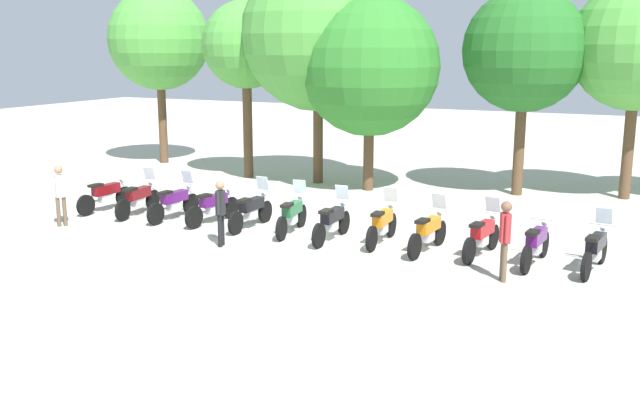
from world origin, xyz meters
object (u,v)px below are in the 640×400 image
at_px(motorcycle_1, 139,198).
at_px(tree_2, 318,34).
at_px(tree_1, 246,46).
at_px(tree_0, 159,40).
at_px(motorcycle_9, 482,235).
at_px(motorcycle_6, 332,221).
at_px(person_0, 505,234).
at_px(person_1, 60,191).
at_px(motorcycle_2, 174,202).
at_px(motorcycle_0, 106,195).
at_px(motorcycle_3, 213,206).
at_px(tree_4, 525,51).
at_px(motorcycle_7, 382,224).
at_px(person_2, 220,208).
at_px(motorcycle_10, 536,244).
at_px(motorcycle_5, 292,214).
at_px(motorcycle_8, 428,231).
at_px(motorcycle_11, 595,249).
at_px(tree_3, 370,66).
at_px(motorcycle_4, 251,210).
at_px(tree_5, 638,45).

height_order(motorcycle_1, tree_2, tree_2).
bearing_deg(tree_1, tree_0, 163.42).
relative_size(motorcycle_1, motorcycle_9, 1.00).
bearing_deg(motorcycle_6, person_0, -106.93).
height_order(motorcycle_1, person_1, person_1).
bearing_deg(motorcycle_2, motorcycle_6, -87.69).
bearing_deg(motorcycle_6, motorcycle_0, 89.06).
bearing_deg(tree_0, motorcycle_3, -45.99).
bearing_deg(tree_1, tree_4, 5.92).
height_order(motorcycle_3, motorcycle_7, motorcycle_7).
xyz_separation_m(motorcycle_3, motorcycle_9, (7.73, -0.05, 0.01)).
xyz_separation_m(person_2, tree_4, (5.58, 9.81, 3.83)).
xyz_separation_m(motorcycle_9, person_0, (0.85, -1.69, 0.52)).
xyz_separation_m(motorcycle_10, tree_2, (-8.98, 7.14, 4.88)).
bearing_deg(tree_1, tree_2, 2.61).
bearing_deg(tree_4, motorcycle_5, -120.07).
xyz_separation_m(motorcycle_3, person_2, (1.54, -1.98, 0.48)).
bearing_deg(motorcycle_8, motorcycle_2, 95.33).
distance_m(person_2, tree_4, 11.92).
relative_size(motorcycle_7, motorcycle_11, 1.00).
relative_size(motorcycle_0, motorcycle_1, 1.00).
xyz_separation_m(motorcycle_0, motorcycle_7, (9.01, 0.09, 0.01)).
relative_size(motorcycle_10, tree_4, 0.32).
xyz_separation_m(motorcycle_9, person_1, (-11.39, -2.08, 0.50)).
height_order(motorcycle_0, motorcycle_10, same).
distance_m(motorcycle_0, tree_3, 9.69).
bearing_deg(motorcycle_0, tree_2, -23.61).
bearing_deg(person_1, motorcycle_6, 50.29).
distance_m(tree_1, tree_4, 10.05).
xyz_separation_m(motorcycle_5, tree_2, (-2.53, 6.97, 4.86)).
bearing_deg(tree_0, tree_1, -16.58).
bearing_deg(tree_0, motorcycle_10, -26.62).
bearing_deg(motorcycle_3, motorcycle_4, -83.01).
height_order(motorcycle_11, tree_2, tree_2).
bearing_deg(motorcycle_9, motorcycle_7, 97.02).
height_order(motorcycle_10, tree_1, tree_1).
xyz_separation_m(motorcycle_3, motorcycle_10, (9.01, -0.22, 0.00)).
distance_m(motorcycle_7, person_0, 3.88).
bearing_deg(tree_3, motorcycle_4, -98.26).
bearing_deg(person_0, motorcycle_11, -161.46).
xyz_separation_m(motorcycle_2, person_0, (9.86, -1.65, 0.52)).
bearing_deg(person_2, person_1, -11.05).
relative_size(motorcycle_7, tree_4, 0.32).
xyz_separation_m(motorcycle_7, motorcycle_11, (5.16, -0.17, 0.00)).
height_order(motorcycle_2, tree_5, tree_5).
bearing_deg(tree_4, motorcycle_3, -132.30).
height_order(tree_1, tree_4, tree_4).
bearing_deg(tree_2, motorcycle_7, -53.55).
bearing_deg(person_1, tree_4, 79.10).
distance_m(motorcycle_9, tree_1, 13.38).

